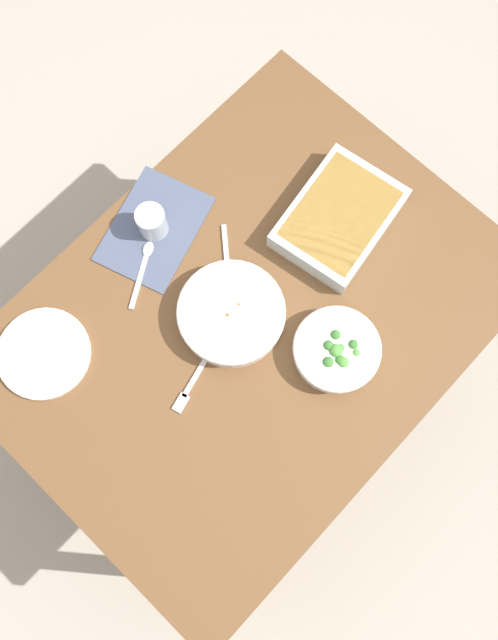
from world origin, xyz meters
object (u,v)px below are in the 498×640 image
at_px(broccoli_bowl, 336,350).
at_px(spoon_by_stew, 227,268).
at_px(baking_dish, 339,217).
at_px(spoon_spare, 144,265).
at_px(stew_bowl, 231,314).
at_px(spoon_by_broccoli, 324,338).
at_px(side_plate, 44,354).
at_px(fork_on_table, 193,383).
at_px(drink_cup, 152,223).

distance_m(broccoli_bowl, spoon_by_stew, 0.33).
height_order(baking_dish, spoon_spare, baking_dish).
height_order(stew_bowl, spoon_spare, stew_bowl).
bearing_deg(stew_bowl, broccoli_bowl, 113.89).
relative_size(broccoli_bowl, spoon_by_stew, 1.42).
height_order(stew_bowl, spoon_by_broccoli, stew_bowl).
bearing_deg(broccoli_bowl, stew_bowl, -66.11).
bearing_deg(baking_dish, broccoli_bowl, 40.55).
relative_size(stew_bowl, side_plate, 1.16).
xyz_separation_m(stew_bowl, spoon_by_stew, (-0.08, -0.09, -0.03)).
distance_m(broccoli_bowl, spoon_by_broccoli, 0.05).
bearing_deg(side_plate, fork_on_table, 122.20).
distance_m(side_plate, spoon_by_broccoli, 0.66).
relative_size(baking_dish, spoon_by_broccoli, 1.88).
relative_size(broccoli_bowl, spoon_spare, 1.28).
xyz_separation_m(drink_cup, fork_on_table, (0.21, 0.34, -0.04)).
bearing_deg(side_plate, baking_dish, 158.81).
xyz_separation_m(baking_dish, side_plate, (0.72, -0.28, -0.03)).
bearing_deg(spoon_by_broccoli, stew_bowl, -59.79).
height_order(side_plate, spoon_by_stew, side_plate).
height_order(drink_cup, fork_on_table, drink_cup).
xyz_separation_m(side_plate, spoon_by_broccoli, (-0.48, 0.45, -0.00)).
bearing_deg(stew_bowl, spoon_by_stew, -131.45).
bearing_deg(spoon_spare, stew_bowl, 102.34).
distance_m(baking_dish, side_plate, 0.77).
bearing_deg(fork_on_table, baking_dish, -177.62).
distance_m(drink_cup, spoon_spare, 0.10).
bearing_deg(drink_cup, baking_dish, 135.51).
bearing_deg(drink_cup, side_plate, 5.38).
height_order(broccoli_bowl, side_plate, broccoli_bowl).
distance_m(side_plate, spoon_spare, 0.31).
distance_m(baking_dish, spoon_by_broccoli, 0.30).
xyz_separation_m(stew_bowl, broccoli_bowl, (-0.10, 0.24, -0.00)).
bearing_deg(baking_dish, spoon_spare, -33.27).
bearing_deg(drink_cup, spoon_by_stew, 103.81).
distance_m(broccoli_bowl, spoon_spare, 0.51).
bearing_deg(baking_dish, fork_on_table, 2.38).
relative_size(baking_dish, fork_on_table, 1.87).
relative_size(stew_bowl, spoon_by_broccoli, 1.45).
bearing_deg(spoon_by_broccoli, drink_cup, -80.53).
bearing_deg(fork_on_table, drink_cup, -121.56).
relative_size(spoon_by_broccoli, fork_on_table, 1.00).
height_order(broccoli_bowl, spoon_spare, broccoli_bowl).
relative_size(drink_cup, fork_on_table, 0.48).
bearing_deg(drink_cup, stew_bowl, 83.97).
xyz_separation_m(stew_bowl, fork_on_table, (0.18, 0.04, -0.03)).
distance_m(stew_bowl, baking_dish, 0.35).
relative_size(spoon_by_stew, spoon_by_broccoli, 0.82).
bearing_deg(baking_dish, spoon_by_broccoli, 35.24).
distance_m(side_plate, spoon_by_stew, 0.48).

